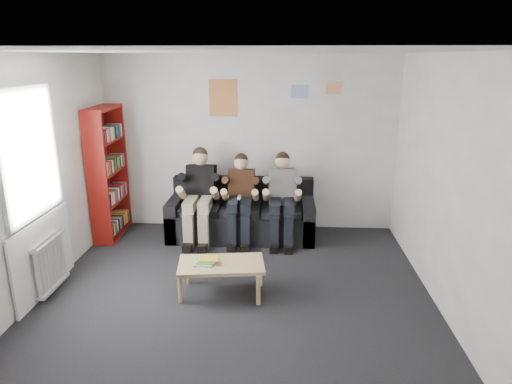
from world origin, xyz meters
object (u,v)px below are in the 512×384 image
(sofa, at_px, (242,216))
(person_middle, at_px, (240,199))
(coffee_table, at_px, (221,267))
(person_left, at_px, (199,196))
(person_right, at_px, (282,199))
(bookshelf, at_px, (108,173))

(sofa, distance_m, person_middle, 0.40)
(coffee_table, height_order, person_left, person_left)
(sofa, bearing_deg, person_middle, -90.00)
(person_middle, xyz_separation_m, person_right, (0.61, -0.00, 0.01))
(person_right, bearing_deg, person_left, 173.82)
(sofa, relative_size, bookshelf, 1.11)
(person_left, bearing_deg, person_right, 2.02)
(person_middle, bearing_deg, sofa, 90.16)
(bookshelf, xyz_separation_m, person_left, (1.37, -0.10, -0.30))
(person_left, height_order, person_middle, person_left)
(coffee_table, xyz_separation_m, person_right, (0.68, 1.63, 0.31))
(coffee_table, relative_size, person_left, 0.71)
(coffee_table, height_order, person_middle, person_middle)
(bookshelf, height_order, person_left, bookshelf)
(sofa, bearing_deg, coffee_table, -92.30)
(person_middle, bearing_deg, bookshelf, 177.47)
(sofa, bearing_deg, person_left, -161.56)
(sofa, xyz_separation_m, person_left, (-0.61, -0.20, 0.37))
(bookshelf, xyz_separation_m, person_right, (2.59, -0.09, -0.33))
(bookshelf, bearing_deg, sofa, 0.57)
(person_left, relative_size, person_middle, 1.06)
(coffee_table, bearing_deg, person_middle, 87.43)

